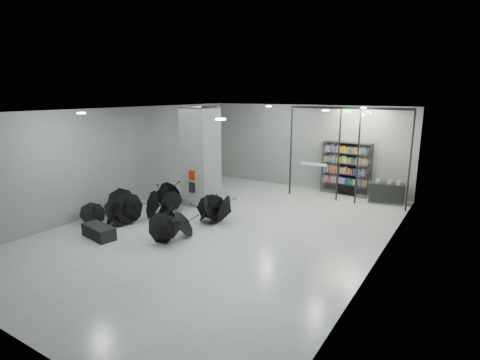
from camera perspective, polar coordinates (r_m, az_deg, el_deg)
The scene contains 10 objects.
room at distance 12.44m, azimuth -2.51°, elevation 5.01°, with size 14.00×14.02×4.01m.
column at distance 15.63m, azimuth -5.88°, elevation 3.45°, with size 1.20×1.20×4.00m, color slate.
fire_cabinet at distance 15.27m, azimuth -7.25°, elevation 0.71°, with size 0.28×0.04×0.38m, color #A50A07.
info_panel at distance 15.39m, azimuth -7.20°, elevation -1.11°, with size 0.30×0.03×0.42m, color black.
exit_sign at distance 16.13m, azimuth 15.72°, elevation 9.85°, with size 0.30×0.06×0.15m, color #0CE533.
glass_partition at distance 16.48m, azimuth 15.55°, elevation 4.18°, with size 5.06×0.08×4.00m.
bench at distance 13.14m, azimuth -20.37°, elevation -7.26°, with size 1.26×0.54×0.41m, color black.
bookshelf at distance 17.91m, azimuth 15.59°, elevation 1.65°, with size 2.18×0.44×2.40m, color black, non-canonical shape.
shop_counter at distance 17.21m, azimuth 21.04°, elevation -1.82°, with size 1.43×0.57×0.86m, color black.
umbrella_cluster at distance 14.12m, azimuth -11.62°, elevation -4.80°, with size 5.34×4.68×1.30m.
Camera 1 is at (7.00, -10.14, 4.56)m, focal length 28.52 mm.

